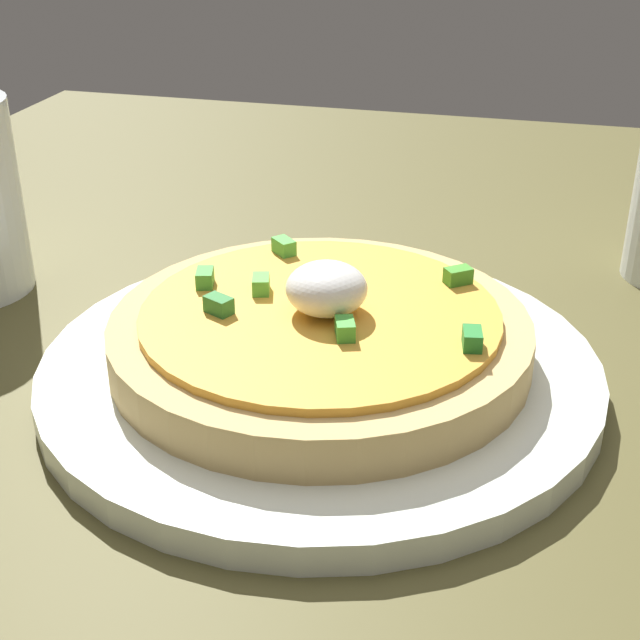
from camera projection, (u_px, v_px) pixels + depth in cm
name	position (u px, v px, depth cm)	size (l,w,h in cm)	color
dining_table	(495.00, 332.00, 50.98)	(97.87, 82.51, 2.37)	brown
plate	(320.00, 370.00, 43.52)	(26.50, 26.50, 1.40)	white
pizza	(320.00, 333.00, 42.59)	(19.70, 19.70, 4.89)	tan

